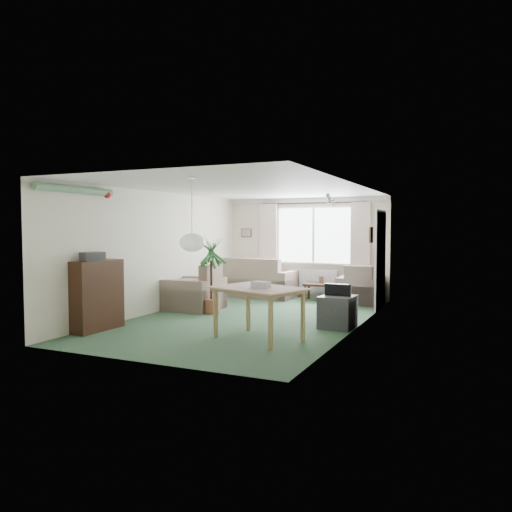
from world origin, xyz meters
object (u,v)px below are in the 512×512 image
at_px(dining_table, 258,314).
at_px(tv_cube, 338,312).
at_px(armchair_left, 194,287).
at_px(coffee_table, 324,292).
at_px(sofa, 256,277).
at_px(pet_bed, 336,305).
at_px(armchair_corner, 362,284).
at_px(houseplant, 211,275).
at_px(bookshelf, 97,295).

xyz_separation_m(dining_table, tv_cube, (0.86, 1.35, -0.11)).
relative_size(armchair_left, coffee_table, 1.17).
bearing_deg(sofa, coffee_table, -179.19).
relative_size(armchair_left, pet_bed, 1.66).
xyz_separation_m(armchair_corner, tv_cube, (0.22, -2.84, -0.16)).
height_order(coffee_table, dining_table, dining_table).
bearing_deg(houseplant, tv_cube, -7.31).
bearing_deg(armchair_left, dining_table, 49.76).
xyz_separation_m(coffee_table, houseplant, (-1.53, -2.53, 0.56)).
bearing_deg(armchair_corner, houseplant, 44.12).
bearing_deg(pet_bed, tv_cube, -73.83).
bearing_deg(coffee_table, armchair_left, -133.35).
height_order(armchair_left, pet_bed, armchair_left).
bearing_deg(armchair_left, tv_cube, 78.82).
bearing_deg(bookshelf, sofa, 83.33).
height_order(armchair_left, houseplant, houseplant).
distance_m(coffee_table, houseplant, 3.01).
xyz_separation_m(sofa, armchair_left, (-0.40, -2.23, -0.01)).
bearing_deg(coffee_table, houseplant, -121.22).
distance_m(sofa, coffee_table, 1.73).
bearing_deg(dining_table, bookshelf, -169.69).
height_order(tv_cube, pet_bed, tv_cube).
xyz_separation_m(armchair_left, bookshelf, (-0.34, -2.47, 0.11)).
distance_m(houseplant, tv_cube, 2.69).
bearing_deg(bookshelf, tv_cube, 29.72).
height_order(sofa, armchair_left, sofa).
distance_m(houseplant, dining_table, 2.47).
height_order(dining_table, pet_bed, dining_table).
relative_size(bookshelf, dining_table, 0.94).
bearing_deg(armchair_left, armchair_corner, 126.60).
distance_m(coffee_table, pet_bed, 1.08).
distance_m(sofa, bookshelf, 4.76).
xyz_separation_m(armchair_left, houseplant, (0.57, -0.30, 0.30)).
height_order(armchair_left, bookshelf, bookshelf).
distance_m(armchair_left, bookshelf, 2.50).
bearing_deg(bookshelf, houseplant, 69.51).
distance_m(armchair_corner, pet_bed, 1.03).
xyz_separation_m(sofa, tv_cube, (2.80, -2.87, -0.21)).
bearing_deg(houseplant, armchair_left, 152.48).
xyz_separation_m(armchair_left, dining_table, (2.34, -1.99, -0.08)).
xyz_separation_m(houseplant, tv_cube, (2.63, -0.34, -0.49)).
bearing_deg(armchair_left, sofa, 169.88).
bearing_deg(coffee_table, pet_bed, -60.14).
relative_size(bookshelf, tv_cube, 1.94).
height_order(armchair_corner, tv_cube, armchair_corner).
height_order(armchair_corner, armchair_left, armchair_left).
relative_size(sofa, armchair_corner, 1.98).
relative_size(armchair_corner, bookshelf, 0.84).
relative_size(coffee_table, tv_cube, 1.51).
bearing_deg(coffee_table, dining_table, -86.78).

